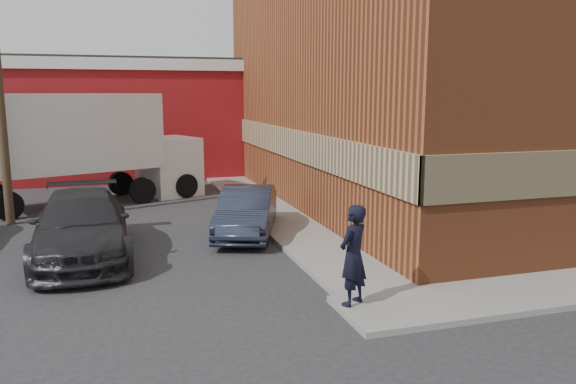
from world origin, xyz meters
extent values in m
plane|color=#28282B|center=(0.00, 0.00, 0.00)|extent=(90.00, 90.00, 0.00)
cube|color=brown|center=(8.50, 9.00, 4.50)|extent=(14.00, 18.00, 9.00)
cube|color=tan|center=(1.46, 9.00, 2.30)|extent=(0.08, 18.16, 1.00)
cube|color=gray|center=(0.60, 9.00, 0.06)|extent=(1.80, 18.00, 0.12)
cube|color=maroon|center=(-6.00, 20.00, 2.50)|extent=(16.00, 8.00, 5.00)
cube|color=silver|center=(-6.00, 20.00, 5.25)|extent=(16.30, 8.30, 0.50)
cube|color=black|center=(-6.00, 20.00, 5.55)|extent=(16.00, 8.00, 0.10)
imported|color=black|center=(-0.20, -0.54, 1.07)|extent=(0.83, 0.76, 1.90)
imported|color=#2A3046|center=(-0.80, 5.56, 0.68)|extent=(2.74, 4.38, 1.36)
imported|color=#27272A|center=(-5.17, 4.60, 0.80)|extent=(2.37, 5.54, 1.59)
cube|color=white|center=(-5.90, 11.50, 2.64)|extent=(6.70, 4.55, 2.70)
cube|color=#1C6C28|center=(-5.45, 10.33, 2.23)|extent=(5.62, 2.17, 0.83)
cube|color=white|center=(-2.13, 12.95, 1.14)|extent=(2.56, 2.80, 2.28)
cylinder|color=black|center=(-7.66, 9.72, 0.47)|extent=(0.98, 0.62, 0.93)
cylinder|color=black|center=(-3.40, 11.35, 0.47)|extent=(0.98, 0.62, 0.93)
cylinder|color=black|center=(-4.14, 13.28, 0.47)|extent=(0.98, 0.62, 0.93)
cylinder|color=black|center=(-1.76, 11.98, 0.47)|extent=(0.98, 0.62, 0.93)
cylinder|color=black|center=(-2.50, 13.92, 0.47)|extent=(0.98, 0.62, 0.93)
camera|label=1|loc=(-4.29, -9.71, 4.01)|focal=35.00mm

